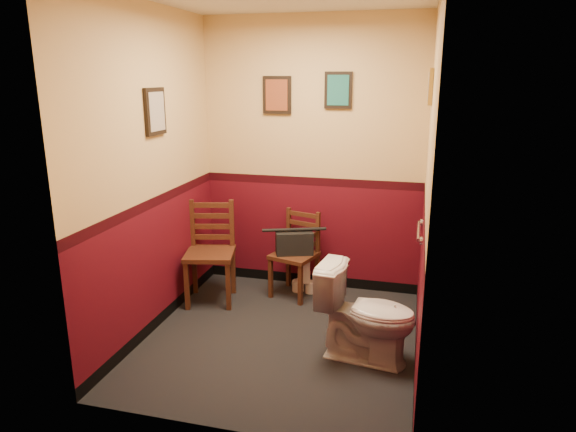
# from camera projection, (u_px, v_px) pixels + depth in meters

# --- Properties ---
(floor) EXTENTS (2.20, 2.40, 0.00)m
(floor) POSITION_uv_depth(u_px,v_px,m) (281.00, 338.00, 4.31)
(floor) COLOR black
(floor) RESTS_ON ground
(wall_back) EXTENTS (2.20, 0.00, 2.70)m
(wall_back) POSITION_uv_depth(u_px,v_px,m) (312.00, 157.00, 5.08)
(wall_back) COLOR #520B16
(wall_back) RESTS_ON ground
(wall_front) EXTENTS (2.20, 0.00, 2.70)m
(wall_front) POSITION_uv_depth(u_px,v_px,m) (223.00, 222.00, 2.84)
(wall_front) COLOR #520B16
(wall_front) RESTS_ON ground
(wall_left) EXTENTS (0.00, 2.40, 2.70)m
(wall_left) POSITION_uv_depth(u_px,v_px,m) (151.00, 174.00, 4.22)
(wall_left) COLOR #520B16
(wall_left) RESTS_ON ground
(wall_right) EXTENTS (0.00, 2.40, 2.70)m
(wall_right) POSITION_uv_depth(u_px,v_px,m) (427.00, 188.00, 3.69)
(wall_right) COLOR #520B16
(wall_right) RESTS_ON ground
(grab_bar) EXTENTS (0.05, 0.56, 0.06)m
(grab_bar) POSITION_uv_depth(u_px,v_px,m) (419.00, 231.00, 4.04)
(grab_bar) COLOR silver
(grab_bar) RESTS_ON wall_right
(framed_print_back_a) EXTENTS (0.28, 0.04, 0.36)m
(framed_print_back_a) POSITION_uv_depth(u_px,v_px,m) (277.00, 95.00, 4.98)
(framed_print_back_a) COLOR black
(framed_print_back_a) RESTS_ON wall_back
(framed_print_back_b) EXTENTS (0.26, 0.04, 0.34)m
(framed_print_back_b) POSITION_uv_depth(u_px,v_px,m) (338.00, 90.00, 4.83)
(framed_print_back_b) COLOR black
(framed_print_back_b) RESTS_ON wall_back
(framed_print_left) EXTENTS (0.04, 0.30, 0.38)m
(framed_print_left) POSITION_uv_depth(u_px,v_px,m) (155.00, 112.00, 4.18)
(framed_print_left) COLOR black
(framed_print_left) RESTS_ON wall_left
(framed_print_right) EXTENTS (0.04, 0.34, 0.28)m
(framed_print_right) POSITION_uv_depth(u_px,v_px,m) (430.00, 86.00, 4.07)
(framed_print_right) COLOR olive
(framed_print_right) RESTS_ON wall_right
(toilet) EXTENTS (0.81, 0.52, 0.74)m
(toilet) POSITION_uv_depth(u_px,v_px,m) (367.00, 315.00, 3.91)
(toilet) COLOR white
(toilet) RESTS_ON floor
(toilet_brush) EXTENTS (0.13, 0.13, 0.47)m
(toilet_brush) POSITION_uv_depth(u_px,v_px,m) (392.00, 352.00, 3.96)
(toilet_brush) COLOR silver
(toilet_brush) RESTS_ON floor
(chair_left) EXTENTS (0.55, 0.55, 0.97)m
(chair_left) POSITION_uv_depth(u_px,v_px,m) (211.00, 252.00, 4.95)
(chair_left) COLOR #562C19
(chair_left) RESTS_ON floor
(chair_right) EXTENTS (0.49, 0.49, 0.85)m
(chair_right) POSITION_uv_depth(u_px,v_px,m) (296.00, 254.00, 5.08)
(chair_right) COLOR #562C19
(chair_right) RESTS_ON floor
(handbag) EXTENTS (0.40, 0.29, 0.26)m
(handbag) POSITION_uv_depth(u_px,v_px,m) (294.00, 242.00, 5.02)
(handbag) COLOR black
(handbag) RESTS_ON chair_right
(tp_stack) EXTENTS (0.26, 0.16, 0.33)m
(tp_stack) POSITION_uv_depth(u_px,v_px,m) (304.00, 279.00, 5.20)
(tp_stack) COLOR silver
(tp_stack) RESTS_ON floor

